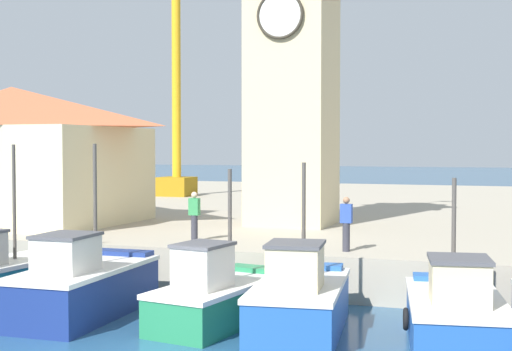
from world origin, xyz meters
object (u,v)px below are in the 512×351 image
(fishing_boat_left_inner, at_px, (83,286))
(port_crane_near, at_px, (178,62))
(dock_worker_near_tower, at_px, (346,223))
(fishing_boat_mid_left, at_px, (218,296))
(fishing_boat_mid_right, at_px, (455,314))
(clock_tower, at_px, (293,62))
(warehouse_left, at_px, (12,153))
(fishing_boat_center, at_px, (300,301))
(dock_worker_along_quay, at_px, (194,215))

(fishing_boat_left_inner, distance_m, port_crane_near, 28.48)
(fishing_boat_left_inner, xyz_separation_m, port_crane_near, (-9.47, 25.31, 9.01))
(fishing_boat_left_inner, xyz_separation_m, dock_worker_near_tower, (5.91, 4.80, 1.37))
(fishing_boat_mid_left, xyz_separation_m, fishing_boat_mid_right, (5.73, -0.11, 0.02))
(fishing_boat_left_inner, height_order, fishing_boat_mid_right, fishing_boat_left_inner)
(clock_tower, xyz_separation_m, warehouse_left, (-11.22, -2.85, -3.60))
(fishing_boat_center, xyz_separation_m, warehouse_left, (-14.73, 8.23, 3.39))
(warehouse_left, height_order, dock_worker_along_quay, warehouse_left)
(fishing_boat_center, xyz_separation_m, clock_tower, (-3.50, 11.07, 6.99))
(fishing_boat_mid_left, relative_size, fishing_boat_mid_right, 0.97)
(clock_tower, bearing_deg, fishing_boat_mid_right, -57.34)
(fishing_boat_left_inner, bearing_deg, fishing_boat_mid_left, 6.72)
(warehouse_left, relative_size, port_crane_near, 0.46)
(fishing_boat_center, xyz_separation_m, dock_worker_along_quay, (-5.11, 5.23, 1.39))
(fishing_boat_center, distance_m, dock_worker_near_tower, 4.75)
(fishing_boat_center, bearing_deg, clock_tower, 107.56)
(fishing_boat_mid_right, distance_m, dock_worker_along_quay, 10.19)
(fishing_boat_center, relative_size, warehouse_left, 0.46)
(fishing_boat_left_inner, relative_size, clock_tower, 0.35)
(fishing_boat_mid_left, height_order, dock_worker_along_quay, fishing_boat_mid_left)
(clock_tower, bearing_deg, fishing_boat_mid_left, -83.04)
(fishing_boat_mid_left, distance_m, fishing_boat_mid_right, 5.73)
(fishing_boat_mid_right, xyz_separation_m, dock_worker_along_quay, (-8.67, 5.17, 1.45))
(fishing_boat_mid_right, bearing_deg, dock_worker_near_tower, 127.48)
(warehouse_left, bearing_deg, fishing_boat_mid_left, -32.70)
(clock_tower, bearing_deg, dock_worker_along_quay, -105.39)
(dock_worker_near_tower, bearing_deg, fishing_boat_left_inner, -140.90)
(fishing_boat_center, height_order, port_crane_near, port_crane_near)
(clock_tower, bearing_deg, port_crane_near, 130.08)
(warehouse_left, distance_m, dock_worker_near_tower, 15.42)
(fishing_boat_mid_right, xyz_separation_m, clock_tower, (-7.06, 11.01, 7.05))
(fishing_boat_mid_left, distance_m, port_crane_near, 29.55)
(fishing_boat_center, bearing_deg, dock_worker_along_quay, 134.37)
(clock_tower, xyz_separation_m, port_crane_near, (-11.76, 13.98, 2.04))
(fishing_boat_left_inner, distance_m, clock_tower, 13.50)
(clock_tower, distance_m, dock_worker_near_tower, 9.33)
(dock_worker_near_tower, bearing_deg, fishing_boat_mid_right, -52.52)
(dock_worker_along_quay, bearing_deg, fishing_boat_mid_right, -30.80)
(warehouse_left, relative_size, dock_worker_near_tower, 6.20)
(dock_worker_near_tower, relative_size, dock_worker_along_quay, 1.00)
(fishing_boat_mid_left, distance_m, dock_worker_along_quay, 6.03)
(fishing_boat_center, bearing_deg, fishing_boat_mid_right, 0.99)
(fishing_boat_mid_left, xyz_separation_m, port_crane_near, (-13.09, 24.88, 9.11))
(fishing_boat_mid_left, bearing_deg, fishing_boat_center, -4.45)
(warehouse_left, bearing_deg, clock_tower, 14.23)
(port_crane_near, bearing_deg, fishing_boat_mid_left, -62.25)
(fishing_boat_mid_left, xyz_separation_m, clock_tower, (-1.33, 10.90, 7.07))
(clock_tower, height_order, dock_worker_along_quay, clock_tower)
(fishing_boat_center, distance_m, clock_tower, 13.56)
(clock_tower, distance_m, dock_worker_along_quay, 8.25)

